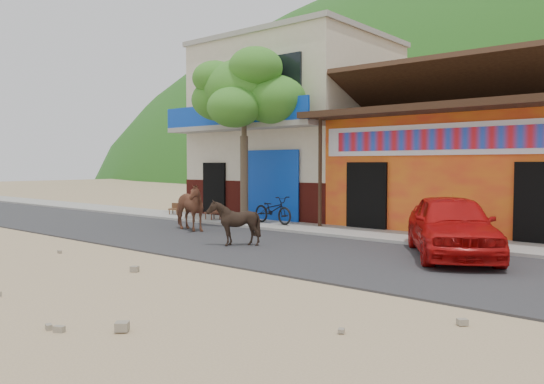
{
  "coord_description": "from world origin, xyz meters",
  "views": [
    {
      "loc": [
        8.03,
        -7.76,
        2.14
      ],
      "look_at": [
        -0.98,
        3.0,
        1.4
      ],
      "focal_mm": 35.0,
      "sensor_mm": 36.0,
      "label": 1
    }
  ],
  "objects_px": {
    "cafe_chair_left": "(213,206)",
    "cow_tan": "(187,207)",
    "cow_dark": "(234,223)",
    "red_car": "(451,225)",
    "tree": "(244,136)",
    "scooter": "(273,210)",
    "cafe_chair_right": "(175,204)"
  },
  "relations": [
    {
      "from": "tree",
      "to": "cow_tan",
      "type": "distance_m",
      "value": 3.42
    },
    {
      "from": "cow_dark",
      "to": "tree",
      "type": "bearing_deg",
      "value": -144.76
    },
    {
      "from": "scooter",
      "to": "cafe_chair_right",
      "type": "xyz_separation_m",
      "value": [
        -5.25,
        0.08,
        -0.05
      ]
    },
    {
      "from": "tree",
      "to": "scooter",
      "type": "height_order",
      "value": "tree"
    },
    {
      "from": "cow_dark",
      "to": "cafe_chair_left",
      "type": "relative_size",
      "value": 1.2
    },
    {
      "from": "tree",
      "to": "cafe_chair_right",
      "type": "relative_size",
      "value": 7.16
    },
    {
      "from": "cow_tan",
      "to": "cafe_chair_left",
      "type": "bearing_deg",
      "value": 38.43
    },
    {
      "from": "cafe_chair_left",
      "to": "cafe_chair_right",
      "type": "bearing_deg",
      "value": 179.08
    },
    {
      "from": "tree",
      "to": "cow_dark",
      "type": "xyz_separation_m",
      "value": [
        3.18,
        -3.82,
        -2.48
      ]
    },
    {
      "from": "cow_dark",
      "to": "red_car",
      "type": "bearing_deg",
      "value": 108.33
    },
    {
      "from": "cow_dark",
      "to": "cafe_chair_left",
      "type": "height_order",
      "value": "cow_dark"
    },
    {
      "from": "cafe_chair_left",
      "to": "cafe_chair_right",
      "type": "relative_size",
      "value": 1.19
    },
    {
      "from": "cow_tan",
      "to": "cow_dark",
      "type": "relative_size",
      "value": 1.48
    },
    {
      "from": "cow_dark",
      "to": "scooter",
      "type": "height_order",
      "value": "cow_dark"
    },
    {
      "from": "cafe_chair_left",
      "to": "cafe_chair_right",
      "type": "distance_m",
      "value": 2.73
    },
    {
      "from": "red_car",
      "to": "scooter",
      "type": "distance_m",
      "value": 7.17
    },
    {
      "from": "cow_tan",
      "to": "red_car",
      "type": "relative_size",
      "value": 0.42
    },
    {
      "from": "cow_tan",
      "to": "cafe_chair_left",
      "type": "height_order",
      "value": "cow_tan"
    },
    {
      "from": "cow_dark",
      "to": "cafe_chair_right",
      "type": "distance_m",
      "value": 8.34
    },
    {
      "from": "cafe_chair_left",
      "to": "red_car",
      "type": "bearing_deg",
      "value": -0.88
    },
    {
      "from": "red_car",
      "to": "cafe_chair_left",
      "type": "relative_size",
      "value": 4.19
    },
    {
      "from": "cow_tan",
      "to": "cafe_chair_right",
      "type": "bearing_deg",
      "value": 65.2
    },
    {
      "from": "cow_tan",
      "to": "cafe_chair_left",
      "type": "distance_m",
      "value": 2.62
    },
    {
      "from": "cow_tan",
      "to": "scooter",
      "type": "height_order",
      "value": "cow_tan"
    },
    {
      "from": "cow_tan",
      "to": "cafe_chair_right",
      "type": "distance_m",
      "value": 4.8
    },
    {
      "from": "cafe_chair_right",
      "to": "tree",
      "type": "bearing_deg",
      "value": -28.59
    },
    {
      "from": "tree",
      "to": "cow_tan",
      "type": "relative_size",
      "value": 3.41
    },
    {
      "from": "tree",
      "to": "cafe_chair_right",
      "type": "height_order",
      "value": "tree"
    },
    {
      "from": "tree",
      "to": "red_car",
      "type": "relative_size",
      "value": 1.44
    },
    {
      "from": "cow_tan",
      "to": "cow_dark",
      "type": "distance_m",
      "value": 3.6
    },
    {
      "from": "cow_tan",
      "to": "red_car",
      "type": "distance_m",
      "value": 8.26
    },
    {
      "from": "cafe_chair_left",
      "to": "cow_tan",
      "type": "bearing_deg",
      "value": -53.26
    }
  ]
}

